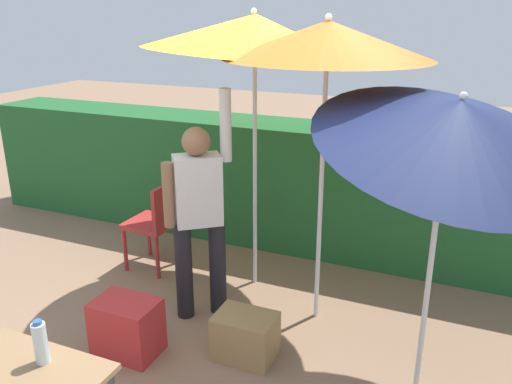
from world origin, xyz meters
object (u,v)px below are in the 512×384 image
umbrella_orange (328,41)px  cooler_box (127,327)px  person_vendor (199,210)px  umbrella_yellow (454,124)px  umbrella_rainbow (254,35)px  crate_cardboard (245,336)px  bottle_water (41,343)px  chair_plastic (157,220)px

umbrella_orange → cooler_box: umbrella_orange is taller
person_vendor → umbrella_yellow: bearing=-7.0°
umbrella_rainbow → person_vendor: (-0.19, -0.68, -1.30)m
crate_cardboard → bottle_water: size_ratio=1.83×
umbrella_orange → crate_cardboard: size_ratio=5.49×
umbrella_yellow → chair_plastic: (-2.60, 0.78, -1.31)m
umbrella_rainbow → bottle_water: (-0.10, -2.45, -1.36)m
umbrella_rainbow → umbrella_orange: umbrella_rainbow is taller
umbrella_rainbow → person_vendor: umbrella_rainbow is taller
umbrella_orange → person_vendor: (-0.89, -0.34, -1.29)m
cooler_box → crate_cardboard: 0.88m
cooler_box → crate_cardboard: bearing=19.6°
chair_plastic → umbrella_yellow: bearing=-16.7°
umbrella_rainbow → crate_cardboard: bearing=-70.0°
umbrella_rainbow → umbrella_orange: (0.71, -0.34, -0.01)m
bottle_water → crate_cardboard: bearing=70.4°
chair_plastic → bottle_water: (0.87, -2.32, 0.36)m
cooler_box → bottle_water: 1.31m
person_vendor → cooler_box: bearing=-109.8°
umbrella_rainbow → person_vendor: 1.48m
person_vendor → umbrella_rainbow: bearing=74.8°
person_vendor → cooler_box: person_vendor is taller
cooler_box → umbrella_orange: bearing=42.0°
bottle_water → umbrella_orange: bearing=69.1°
umbrella_yellow → crate_cardboard: bearing=-172.0°
cooler_box → chair_plastic: bearing=113.3°
chair_plastic → crate_cardboard: (1.36, -0.95, -0.34)m
umbrella_yellow → cooler_box: (-2.06, -0.47, -1.60)m
umbrella_yellow → cooler_box: umbrella_yellow is taller
chair_plastic → bottle_water: size_ratio=3.71×
bottle_water → person_vendor: bearing=92.9°
chair_plastic → bottle_water: bearing=-69.3°
umbrella_orange → umbrella_yellow: size_ratio=1.05×
umbrella_rainbow → bottle_water: 2.80m
umbrella_orange → bottle_water: bearing=-110.9°
umbrella_yellow → crate_cardboard: size_ratio=5.22×
umbrella_orange → chair_plastic: umbrella_orange is taller
crate_cardboard → person_vendor: bearing=145.5°
umbrella_yellow → bottle_water: (-1.73, -1.54, -0.94)m
umbrella_rainbow → person_vendor: size_ratio=1.34×
chair_plastic → cooler_box: size_ratio=1.89×
person_vendor → chair_plastic: 1.05m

